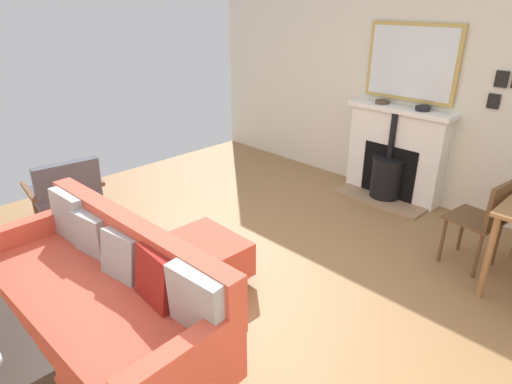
% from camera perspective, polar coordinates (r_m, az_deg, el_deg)
% --- Properties ---
extents(ground_plane, '(5.53, 5.85, 0.01)m').
position_cam_1_polar(ground_plane, '(3.72, -4.11, -11.83)').
color(ground_plane, olive).
extents(wall_left, '(0.12, 5.85, 2.76)m').
position_cam_1_polar(wall_left, '(5.30, 19.35, 14.10)').
color(wall_left, beige).
rests_on(wall_left, ground).
extents(fireplace, '(0.54, 1.21, 1.08)m').
position_cam_1_polar(fireplace, '(5.31, 17.58, 4.18)').
color(fireplace, '#9E7A5B').
rests_on(fireplace, ground).
extents(mirror_over_mantel, '(0.04, 1.04, 0.82)m').
position_cam_1_polar(mirror_over_mantel, '(5.17, 19.77, 15.72)').
color(mirror_over_mantel, tan).
extents(mantel_bowl_near, '(0.16, 0.16, 0.04)m').
position_cam_1_polar(mantel_bowl_near, '(5.28, 16.26, 11.32)').
color(mantel_bowl_near, '#47382D').
rests_on(mantel_bowl_near, fireplace).
extents(mantel_bowl_far, '(0.16, 0.16, 0.05)m').
position_cam_1_polar(mantel_bowl_far, '(5.06, 21.08, 10.26)').
color(mantel_bowl_far, black).
rests_on(mantel_bowl_far, fireplace).
extents(sofa, '(0.90, 2.09, 0.82)m').
position_cam_1_polar(sofa, '(3.16, -19.43, -12.49)').
color(sofa, '#B2B2B7').
rests_on(sofa, ground).
extents(ottoman, '(0.62, 0.67, 0.38)m').
position_cam_1_polar(ottoman, '(3.62, -7.16, -8.56)').
color(ottoman, '#B2B2B7').
rests_on(ottoman, ground).
extents(armchair_accent, '(0.74, 0.66, 0.78)m').
position_cam_1_polar(armchair_accent, '(4.72, -23.75, 0.42)').
color(armchair_accent, brown).
rests_on(armchair_accent, ground).
extents(dining_chair_near_fireplace, '(0.45, 0.45, 0.83)m').
position_cam_1_polar(dining_chair_near_fireplace, '(4.12, 27.84, -2.92)').
color(dining_chair_near_fireplace, brown).
rests_on(dining_chair_near_fireplace, ground).
extents(photo_gallery_row, '(0.02, 0.32, 0.36)m').
position_cam_1_polar(photo_gallery_row, '(4.86, 30.05, 11.92)').
color(photo_gallery_row, black).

